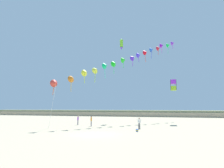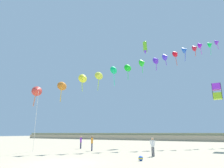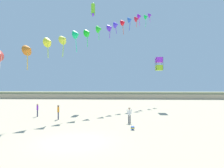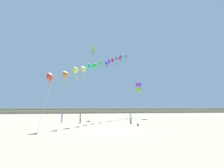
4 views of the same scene
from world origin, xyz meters
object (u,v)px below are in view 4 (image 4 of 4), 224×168
at_px(large_kite_low_lead, 138,87).
at_px(person_near_right, 80,117).
at_px(person_mid_center, 62,117).
at_px(beach_ball, 138,125).
at_px(person_near_left, 131,117).
at_px(large_kite_mid_trail, 93,50).

bearing_deg(large_kite_low_lead, person_near_right, -144.09).
relative_size(person_mid_center, large_kite_low_lead, 0.78).
xyz_separation_m(person_mid_center, beach_ball, (11.50, -6.94, -0.76)).
relative_size(person_near_left, person_mid_center, 1.00).
distance_m(large_kite_mid_trail, beach_ball, 26.05).
bearing_deg(person_near_left, person_mid_center, 161.75).
distance_m(person_near_right, beach_ball, 9.63).
distance_m(large_kite_low_lead, beach_ball, 16.92).
xyz_separation_m(large_kite_low_lead, large_kite_mid_trail, (-11.13, 3.73, 10.38)).
bearing_deg(beach_ball, person_near_left, 92.98).
distance_m(large_kite_low_lead, large_kite_mid_trail, 15.67).
bearing_deg(beach_ball, large_kite_mid_trail, 108.68).
bearing_deg(large_kite_mid_trail, person_near_left, -68.25).
bearing_deg(person_mid_center, large_kite_low_lead, 24.70).
relative_size(person_near_right, beach_ball, 4.58).
bearing_deg(person_mid_center, beach_ball, -31.10).
height_order(person_near_left, large_kite_mid_trail, large_kite_mid_trail).
height_order(person_near_right, large_kite_mid_trail, large_kite_mid_trail).
bearing_deg(person_near_left, person_near_right, 167.61).
distance_m(person_near_left, large_kite_mid_trail, 23.33).
bearing_deg(person_near_right, large_kite_mid_trail, 81.24).
distance_m(person_near_left, person_mid_center, 11.93).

